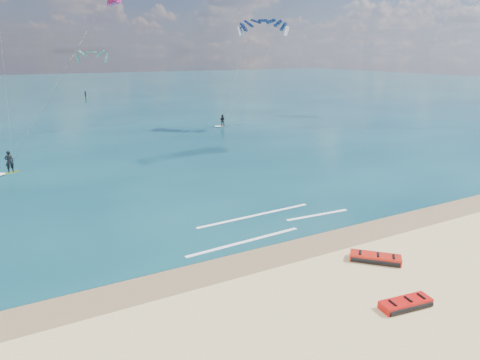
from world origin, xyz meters
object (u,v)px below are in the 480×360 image
at_px(packed_kite_mid, 375,261).
at_px(kitesurfer_main, 28,65).
at_px(kitesurfer_far, 243,68).
at_px(packed_kite_left, 405,307).

bearing_deg(packed_kite_mid, kitesurfer_main, 164.78).
bearing_deg(kitesurfer_far, packed_kite_mid, -133.25).
distance_m(kitesurfer_main, kitesurfer_far, 30.27).
relative_size(packed_kite_left, kitesurfer_far, 0.16).
height_order(kitesurfer_main, kitesurfer_far, kitesurfer_main).
distance_m(packed_kite_left, packed_kite_mid, 3.96).
height_order(packed_kite_mid, kitesurfer_far, kitesurfer_far).
xyz_separation_m(kitesurfer_main, kitesurfer_far, (26.37, 14.81, -1.17)).
height_order(packed_kite_left, packed_kite_mid, packed_kite_mid).
height_order(packed_kite_left, kitesurfer_far, kitesurfer_far).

